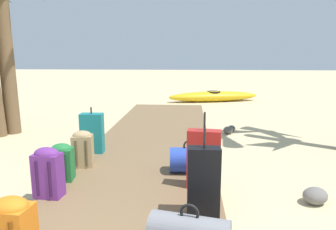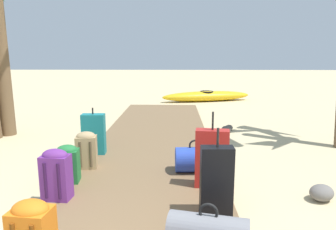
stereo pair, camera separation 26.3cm
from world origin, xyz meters
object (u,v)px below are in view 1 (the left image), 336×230
at_px(suitcase_black, 204,182).
at_px(backpack_tan, 83,148).
at_px(backpack_purple, 48,171).
at_px(suitcase_red, 204,159).
at_px(suitcase_teal, 92,133).
at_px(backpack_green, 62,161).
at_px(kayak, 214,96).
at_px(duffel_bag_blue, 189,160).

bearing_deg(suitcase_black, backpack_tan, 142.16).
relative_size(backpack_purple, suitcase_red, 0.62).
distance_m(suitcase_black, suitcase_teal, 2.61).
relative_size(backpack_tan, backpack_green, 1.09).
distance_m(backpack_green, suitcase_teal, 1.17).
xyz_separation_m(suitcase_teal, kayak, (2.44, 6.42, -0.22)).
height_order(backpack_green, suitcase_teal, suitcase_teal).
bearing_deg(kayak, suitcase_teal, -110.84).
xyz_separation_m(duffel_bag_blue, backpack_green, (-1.63, -0.40, 0.08)).
height_order(duffel_bag_blue, suitcase_teal, suitcase_teal).
relative_size(suitcase_teal, suitcase_red, 0.81).
distance_m(backpack_purple, suitcase_teal, 1.65).
bearing_deg(backpack_tan, suitcase_red, -19.78).
height_order(duffel_bag_blue, suitcase_red, suitcase_red).
xyz_separation_m(suitcase_teal, suitcase_red, (1.77, -1.26, 0.03)).
relative_size(backpack_green, suitcase_teal, 0.64).
bearing_deg(backpack_tan, kayak, 71.38).
xyz_separation_m(backpack_green, backpack_purple, (0.04, -0.48, 0.05)).
distance_m(suitcase_black, kayak, 8.41).
xyz_separation_m(suitcase_black, suitcase_teal, (-1.74, 1.95, -0.03)).
xyz_separation_m(backpack_tan, kayak, (2.38, 7.07, -0.17)).
height_order(suitcase_black, kayak, suitcase_black).
height_order(suitcase_teal, kayak, suitcase_teal).
bearing_deg(duffel_bag_blue, backpack_tan, 175.65).
bearing_deg(backpack_green, kayak, 71.90).
bearing_deg(suitcase_teal, backpack_green, -91.74).
relative_size(suitcase_black, backpack_green, 1.86).
bearing_deg(duffel_bag_blue, suitcase_teal, 154.26).
bearing_deg(backpack_green, suitcase_black, -23.99).
relative_size(backpack_tan, duffel_bag_blue, 0.97).
bearing_deg(suitcase_teal, kayak, 69.16).
bearing_deg(suitcase_black, suitcase_teal, 131.65).
relative_size(suitcase_black, backpack_purple, 1.55).
height_order(backpack_tan, duffel_bag_blue, backpack_tan).
relative_size(backpack_purple, kayak, 0.17).
bearing_deg(backpack_green, suitcase_teal, 88.26).
xyz_separation_m(backpack_tan, suitcase_red, (1.71, -0.61, 0.08)).
height_order(backpack_green, backpack_purple, backpack_purple).
bearing_deg(kayak, duffel_bag_blue, -96.77).
bearing_deg(backpack_green, duffel_bag_blue, 13.70).
height_order(backpack_tan, suitcase_teal, suitcase_teal).
height_order(suitcase_red, kayak, suitcase_red).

